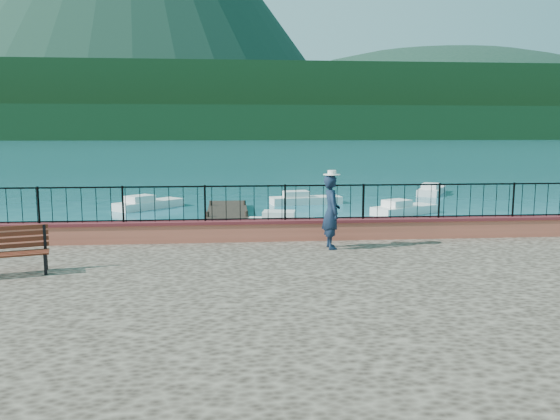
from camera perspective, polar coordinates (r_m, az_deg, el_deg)
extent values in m
plane|color=#19596B|center=(12.08, 3.73, -12.19)|extent=(2000.00, 2000.00, 0.00)
cube|color=#CA6048|center=(15.24, 1.65, -2.09)|extent=(28.00, 0.46, 0.58)
cube|color=black|center=(15.12, 1.67, 0.77)|extent=(27.00, 0.05, 0.95)
cube|color=#2D231C|center=(23.54, -5.58, -1.79)|extent=(2.00, 16.00, 0.30)
cube|color=black|center=(311.23, -4.83, 9.00)|extent=(900.00, 60.00, 18.00)
cube|color=black|center=(371.62, -4.90, 10.86)|extent=(900.00, 120.00, 44.00)
ellipsoid|color=#142D23|center=(612.75, 16.27, 7.43)|extent=(448.00, 384.00, 180.00)
cube|color=black|center=(12.88, -26.97, -5.17)|extent=(1.89, 1.03, 0.45)
cube|color=maroon|center=(13.05, -26.99, -2.75)|extent=(1.76, 0.58, 0.55)
imported|color=#111F33|center=(14.12, 5.38, -0.20)|extent=(0.49, 0.72, 1.91)
cylinder|color=white|center=(14.01, 5.44, 3.91)|extent=(0.44, 0.44, 0.12)
cube|color=silver|center=(21.55, -13.48, -2.23)|extent=(4.27, 1.44, 0.80)
cube|color=silver|center=(23.81, 1.30, -1.03)|extent=(4.09, 1.97, 0.80)
cube|color=white|center=(28.83, 12.85, 0.37)|extent=(3.78, 2.89, 0.80)
cube|color=silver|center=(31.07, -13.53, 0.90)|extent=(3.69, 3.72, 0.80)
cube|color=silver|center=(32.15, 2.74, 1.36)|extent=(4.29, 1.92, 0.80)
cube|color=silver|center=(38.70, 15.57, 2.22)|extent=(3.18, 4.23, 0.80)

